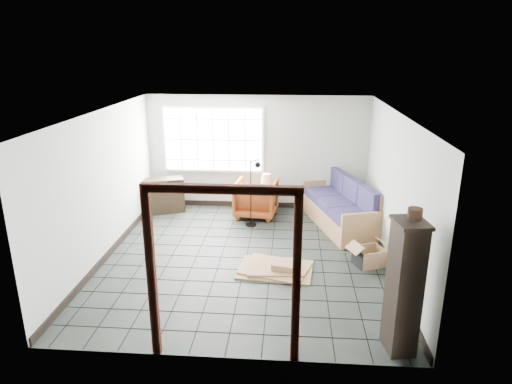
# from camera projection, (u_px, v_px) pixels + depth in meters

# --- Properties ---
(ground) EXTENTS (5.50, 5.50, 0.00)m
(ground) POSITION_uv_depth(u_px,v_px,m) (246.00, 258.00, 8.19)
(ground) COLOR black
(ground) RESTS_ON ground
(room_shell) EXTENTS (5.02, 5.52, 2.61)m
(room_shell) POSITION_uv_depth(u_px,v_px,m) (246.00, 167.00, 7.70)
(room_shell) COLOR #B0B4AC
(room_shell) RESTS_ON ground
(window_panel) EXTENTS (2.32, 0.08, 1.52)m
(window_panel) POSITION_uv_depth(u_px,v_px,m) (213.00, 140.00, 10.33)
(window_panel) COLOR silver
(window_panel) RESTS_ON ground
(doorway_trim) EXTENTS (1.80, 0.08, 2.20)m
(doorway_trim) POSITION_uv_depth(u_px,v_px,m) (222.00, 253.00, 5.20)
(doorway_trim) COLOR black
(doorway_trim) RESTS_ON ground
(futon_sofa) EXTENTS (1.50, 2.42, 1.01)m
(futon_sofa) POSITION_uv_depth(u_px,v_px,m) (342.00, 209.00, 9.56)
(futon_sofa) COLOR olive
(futon_sofa) RESTS_ON ground
(armchair) EXTENTS (0.97, 0.92, 0.90)m
(armchair) POSITION_uv_depth(u_px,v_px,m) (256.00, 196.00, 10.09)
(armchair) COLOR maroon
(armchair) RESTS_ON ground
(side_table) EXTENTS (0.50, 0.50, 0.48)m
(side_table) POSITION_uv_depth(u_px,v_px,m) (268.00, 195.00, 10.32)
(side_table) COLOR black
(side_table) RESTS_ON ground
(table_lamp) EXTENTS (0.37, 0.37, 0.43)m
(table_lamp) POSITION_uv_depth(u_px,v_px,m) (267.00, 179.00, 10.18)
(table_lamp) COLOR black
(table_lamp) RESTS_ON side_table
(projector) EXTENTS (0.36, 0.33, 0.11)m
(projector) POSITION_uv_depth(u_px,v_px,m) (264.00, 190.00, 10.22)
(projector) COLOR silver
(projector) RESTS_ON side_table
(floor_lamp) EXTENTS (0.39, 0.40, 1.49)m
(floor_lamp) POSITION_uv_depth(u_px,v_px,m) (254.00, 191.00, 9.34)
(floor_lamp) COLOR black
(floor_lamp) RESTS_ON ground
(console_shelf) EXTENTS (1.08, 0.72, 0.79)m
(console_shelf) POSITION_uv_depth(u_px,v_px,m) (161.00, 195.00, 10.33)
(console_shelf) COLOR black
(console_shelf) RESTS_ON ground
(tall_shelf) EXTENTS (0.43, 0.52, 1.73)m
(tall_shelf) POSITION_uv_depth(u_px,v_px,m) (404.00, 286.00, 5.48)
(tall_shelf) COLOR black
(tall_shelf) RESTS_ON ground
(pot) EXTENTS (0.22, 0.22, 0.13)m
(pot) POSITION_uv_depth(u_px,v_px,m) (415.00, 214.00, 5.27)
(pot) COLOR black
(pot) RESTS_ON tall_shelf
(open_box) EXTENTS (0.85, 0.63, 0.43)m
(open_box) POSITION_uv_depth(u_px,v_px,m) (369.00, 257.00, 7.88)
(open_box) COLOR #886141
(open_box) RESTS_ON ground
(cardboard_pile) EXTENTS (1.32, 1.08, 0.18)m
(cardboard_pile) POSITION_uv_depth(u_px,v_px,m) (276.00, 268.00, 7.71)
(cardboard_pile) COLOR #886141
(cardboard_pile) RESTS_ON ground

